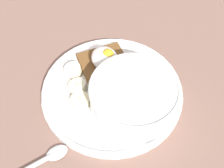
{
  "coord_description": "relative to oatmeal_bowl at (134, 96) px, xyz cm",
  "views": [
    {
      "loc": [
        -28.81,
        13.65,
        48.42
      ],
      "look_at": [
        0.0,
        0.0,
        5.0
      ],
      "focal_mm": 50.0,
      "sensor_mm": 36.0,
      "label": 1
    }
  ],
  "objects": [
    {
      "name": "toast_slice",
      "position": [
        9.63,
        0.92,
        -2.01
      ],
      "size": [
        9.16,
        9.16,
        1.2
      ],
      "color": "brown",
      "rests_on": "plate"
    },
    {
      "name": "spoon",
      "position": [
        -2.74,
        17.25,
        -3.29
      ],
      "size": [
        2.91,
        11.61,
        0.8
      ],
      "color": "silver",
      "rests_on": "ground_plane"
    },
    {
      "name": "oatmeal_bowl",
      "position": [
        0.0,
        0.0,
        0.0
      ],
      "size": [
        14.91,
        14.91,
        5.35
      ],
      "color": "white",
      "rests_on": "plate"
    },
    {
      "name": "banana_slice_front",
      "position": [
        7.18,
        7.35,
        -1.87
      ],
      "size": [
        4.41,
        4.31,
        1.93
      ],
      "color": "#F5F2C7",
      "rests_on": "plate"
    },
    {
      "name": "plate",
      "position": [
        4.26,
        1.98,
        -2.89
      ],
      "size": [
        25.16,
        25.16,
        1.6
      ],
      "color": "white",
      "rests_on": "ground_plane"
    },
    {
      "name": "banana_slice_back",
      "position": [
        10.96,
        6.75,
        -1.87
      ],
      "size": [
        3.54,
        3.71,
        1.9
      ],
      "color": "#F7F1C8",
      "rests_on": "plate"
    },
    {
      "name": "banana_slice_left",
      "position": [
        3.86,
        8.0,
        -2.0
      ],
      "size": [
        4.24,
        4.27,
        1.44
      ],
      "color": "beige",
      "rests_on": "plate"
    },
    {
      "name": "ground_plane",
      "position": [
        4.26,
        1.98,
        -4.69
      ],
      "size": [
        120.0,
        120.0,
        2.0
      ],
      "primitive_type": "cube",
      "color": "#7B5C50",
      "rests_on": "ground"
    },
    {
      "name": "poached_egg",
      "position": [
        9.61,
        0.84,
        0.05
      ],
      "size": [
        5.55,
        4.73,
        3.4
      ],
      "color": "white",
      "rests_on": "toast_slice"
    }
  ]
}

